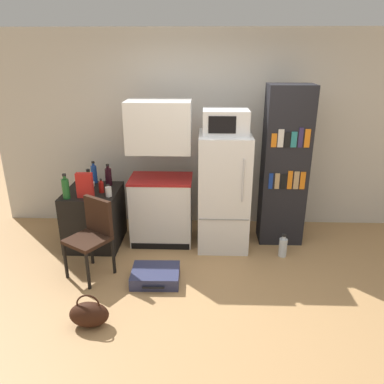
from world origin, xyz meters
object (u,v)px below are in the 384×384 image
at_px(bottle_green_tall, 66,188).
at_px(bottle_blue_soda, 94,174).
at_px(bottle_wine_dark, 108,176).
at_px(bowl, 88,184).
at_px(kitchen_hutch, 161,180).
at_px(microwave, 226,122).
at_px(chair, 93,231).
at_px(handbag, 89,314).
at_px(bottle_olive_oil, 89,183).
at_px(suitcase_large_flat, 156,276).
at_px(cereal_box, 85,185).
at_px(water_bottle_front, 283,247).
at_px(bookshelf, 284,167).
at_px(refrigerator, 223,191).
at_px(side_table, 94,217).
at_px(bottle_ketchup_red, 101,187).
at_px(bottle_milk_white, 108,191).

relative_size(bottle_green_tall, bottle_blue_soda, 1.05).
bearing_deg(bottle_wine_dark, bowl, -168.00).
height_order(bottle_blue_soda, bowl, bottle_blue_soda).
xyz_separation_m(kitchen_hutch, microwave, (0.78, -0.07, 0.75)).
distance_m(kitchen_hutch, microwave, 1.09).
xyz_separation_m(chair, handbag, (0.18, -0.88, -0.39)).
bearing_deg(chair, bottle_olive_oil, 139.76).
bearing_deg(suitcase_large_flat, cereal_box, 143.34).
height_order(chair, water_bottle_front, chair).
bearing_deg(bottle_wine_dark, chair, -88.29).
bearing_deg(bookshelf, bottle_blue_soda, 177.15).
xyz_separation_m(kitchen_hutch, suitcase_large_flat, (0.03, -0.95, -0.77)).
height_order(kitchen_hutch, microwave, kitchen_hutch).
distance_m(cereal_box, suitcase_large_flat, 1.35).
bearing_deg(bowl, bottle_green_tall, -106.81).
height_order(kitchen_hutch, water_bottle_front, kitchen_hutch).
height_order(bowl, handbag, bowl).
relative_size(bottle_wine_dark, water_bottle_front, 0.95).
bearing_deg(bottle_green_tall, water_bottle_front, -0.05).
height_order(refrigerator, bowl, refrigerator).
xyz_separation_m(chair, suitcase_large_flat, (0.69, -0.16, -0.45)).
relative_size(side_table, water_bottle_front, 2.46).
relative_size(microwave, bowl, 3.16).
relative_size(bottle_wine_dark, suitcase_large_flat, 0.54).
bearing_deg(handbag, bottle_wine_dark, 96.56).
bearing_deg(side_table, bottle_wine_dark, 51.86).
relative_size(refrigerator, bottle_ketchup_red, 8.31).
relative_size(bottle_milk_white, bowl, 0.89).
relative_size(kitchen_hutch, bottle_green_tall, 5.98).
height_order(side_table, bottle_green_tall, bottle_green_tall).
xyz_separation_m(refrigerator, bowl, (-1.73, 0.12, 0.03)).
bearing_deg(microwave, bottle_blue_soda, 170.92).
distance_m(bottle_olive_oil, cereal_box, 0.16).
bearing_deg(kitchen_hutch, bottle_olive_oil, -169.27).
relative_size(side_table, bottle_olive_oil, 2.44).
bearing_deg(bottle_green_tall, bowl, 73.19).
height_order(bottle_blue_soda, water_bottle_front, bottle_blue_soda).
bearing_deg(bottle_milk_white, side_table, 144.57).
bearing_deg(side_table, handbag, -76.72).
distance_m(bottle_ketchup_red, cereal_box, 0.23).
height_order(bottle_wine_dark, bottle_olive_oil, bottle_olive_oil).
distance_m(bottle_milk_white, bottle_green_tall, 0.49).
bearing_deg(kitchen_hutch, water_bottle_front, -13.77).
height_order(bottle_milk_white, bottle_green_tall, bottle_green_tall).
xyz_separation_m(chair, water_bottle_front, (2.17, 0.42, -0.39)).
bearing_deg(handbag, kitchen_hutch, 73.97).
bearing_deg(refrigerator, bottle_milk_white, -170.99).
xyz_separation_m(side_table, kitchen_hutch, (0.85, 0.10, 0.47)).
bearing_deg(kitchen_hutch, suitcase_large_flat, -88.30).
height_order(bottle_milk_white, bottle_wine_dark, bottle_wine_dark).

